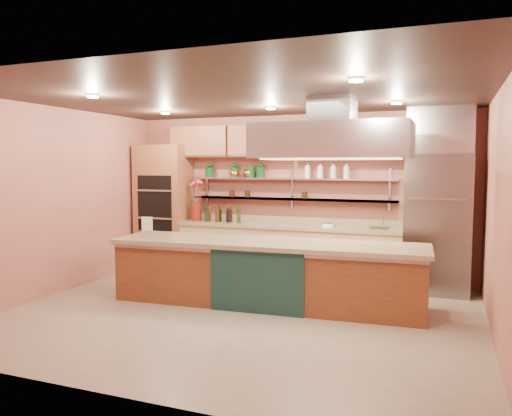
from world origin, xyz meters
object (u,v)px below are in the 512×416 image
at_px(island, 267,273).
at_px(copper_kettle, 248,173).
at_px(refrigerator, 438,224).
at_px(green_canister, 250,172).
at_px(kitchen_scale, 328,224).
at_px(flower_vase, 196,212).

bearing_deg(island, copper_kettle, 115.58).
height_order(refrigerator, green_canister, refrigerator).
relative_size(island, green_canister, 22.16).
relative_size(island, kitchen_scale, 25.12).
distance_m(island, kitchen_scale, 1.74).
bearing_deg(refrigerator, copper_kettle, 175.87).
bearing_deg(refrigerator, kitchen_scale, 179.66).
height_order(refrigerator, copper_kettle, refrigerator).
bearing_deg(green_canister, island, -61.92).
height_order(island, kitchen_scale, kitchen_scale).
xyz_separation_m(kitchen_scale, green_canister, (-1.46, 0.22, 0.83)).
bearing_deg(island, kitchen_scale, 68.91).
bearing_deg(copper_kettle, island, -60.93).
distance_m(island, green_canister, 2.45).
xyz_separation_m(refrigerator, kitchen_scale, (-1.68, 0.01, -0.07)).
bearing_deg(refrigerator, flower_vase, 179.86).
height_order(island, copper_kettle, copper_kettle).
height_order(kitchen_scale, copper_kettle, copper_kettle).
bearing_deg(kitchen_scale, green_canister, -176.19).
height_order(kitchen_scale, green_canister, green_canister).
bearing_deg(kitchen_scale, refrigerator, 12.05).
distance_m(kitchen_scale, copper_kettle, 1.72).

